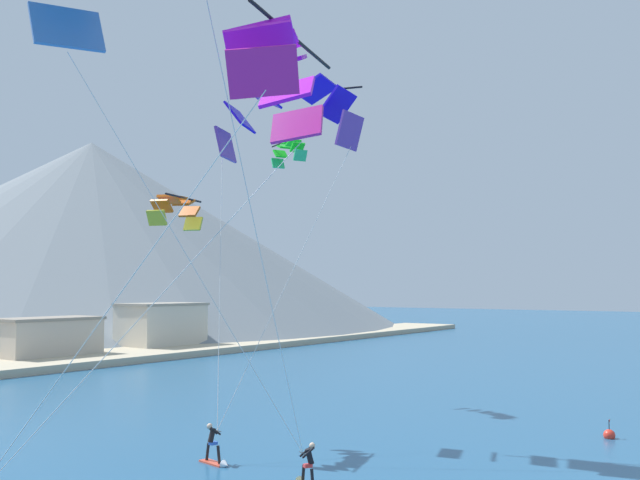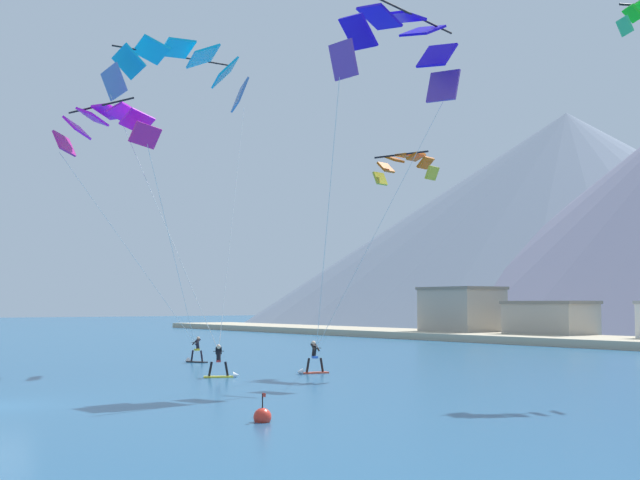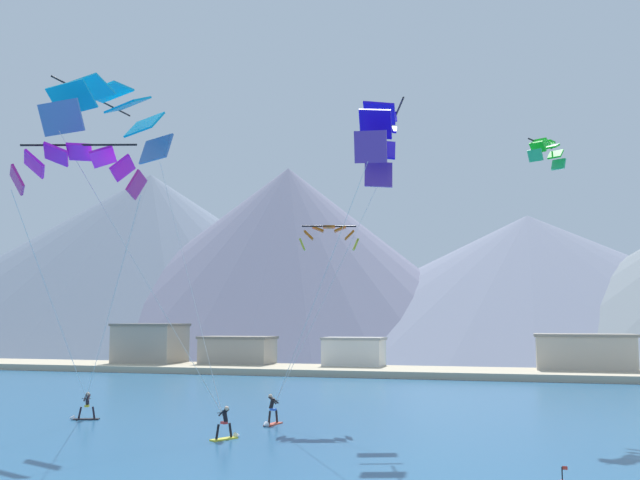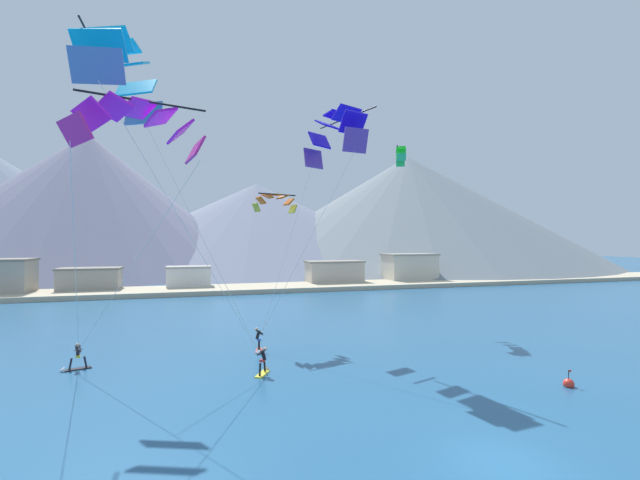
{
  "view_description": "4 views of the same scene",
  "coord_description": "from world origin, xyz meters",
  "px_view_note": "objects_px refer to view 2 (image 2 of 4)",
  "views": [
    {
      "loc": [
        -27.79,
        -3.22,
        7.33
      ],
      "look_at": [
        3.41,
        18.79,
        9.86
      ],
      "focal_mm": 40.0,
      "sensor_mm": 36.0,
      "label": 1
    },
    {
      "loc": [
        32.67,
        -9.02,
        3.66
      ],
      "look_at": [
        1.1,
        13.29,
        6.41
      ],
      "focal_mm": 50.0,
      "sensor_mm": 36.0,
      "label": 2
    },
    {
      "loc": [
        7.84,
        -20.64,
        5.83
      ],
      "look_at": [
        -2.22,
        15.04,
        9.99
      ],
      "focal_mm": 40.0,
      "sensor_mm": 36.0,
      "label": 3
    },
    {
      "loc": [
        -10.49,
        -12.47,
        7.8
      ],
      "look_at": [
        -0.65,
        19.58,
        7.91
      ],
      "focal_mm": 24.0,
      "sensor_mm": 36.0,
      "label": 4
    }
  ],
  "objects_px": {
    "kitesurfer_mid_center": "(223,368)",
    "parafoil_kite_near_trail": "(400,44)",
    "parafoil_kite_near_lead": "(107,125)",
    "kitesurfer_near_trail": "(311,363)",
    "kitesurfer_near_lead": "(194,355)",
    "race_marker_buoy": "(262,417)",
    "parafoil_kite_mid_center": "(178,67)",
    "parafoil_kite_distant_low_drift": "(405,164)"
  },
  "relations": [
    {
      "from": "kitesurfer_mid_center",
      "to": "parafoil_kite_near_trail",
      "type": "relative_size",
      "value": 0.1
    },
    {
      "from": "kitesurfer_mid_center",
      "to": "parafoil_kite_near_lead",
      "type": "xyz_separation_m",
      "value": [
        -6.47,
        -3.65,
        12.78
      ]
    },
    {
      "from": "kitesurfer_near_trail",
      "to": "kitesurfer_mid_center",
      "type": "distance_m",
      "value": 5.0
    },
    {
      "from": "kitesurfer_near_lead",
      "to": "race_marker_buoy",
      "type": "xyz_separation_m",
      "value": [
        26.17,
        -11.12,
        -0.3
      ]
    },
    {
      "from": "parafoil_kite_near_lead",
      "to": "parafoil_kite_near_trail",
      "type": "height_order",
      "value": "parafoil_kite_near_trail"
    },
    {
      "from": "kitesurfer_near_lead",
      "to": "race_marker_buoy",
      "type": "bearing_deg",
      "value": -23.02
    },
    {
      "from": "parafoil_kite_mid_center",
      "to": "race_marker_buoy",
      "type": "distance_m",
      "value": 30.21
    },
    {
      "from": "kitesurfer_near_trail",
      "to": "parafoil_kite_near_lead",
      "type": "distance_m",
      "value": 16.87
    },
    {
      "from": "kitesurfer_near_lead",
      "to": "parafoil_kite_near_trail",
      "type": "xyz_separation_m",
      "value": [
        17.44,
        1.96,
        15.79
      ]
    },
    {
      "from": "parafoil_kite_near_lead",
      "to": "parafoil_kite_near_trail",
      "type": "relative_size",
      "value": 0.8
    },
    {
      "from": "parafoil_kite_near_lead",
      "to": "parafoil_kite_distant_low_drift",
      "type": "height_order",
      "value": "parafoil_kite_near_lead"
    },
    {
      "from": "kitesurfer_near_trail",
      "to": "parafoil_kite_near_lead",
      "type": "relative_size",
      "value": 0.14
    },
    {
      "from": "parafoil_kite_near_trail",
      "to": "parafoil_kite_distant_low_drift",
      "type": "distance_m",
      "value": 7.43
    },
    {
      "from": "parafoil_kite_near_lead",
      "to": "parafoil_kite_distant_low_drift",
      "type": "relative_size",
      "value": 3.37
    },
    {
      "from": "kitesurfer_near_lead",
      "to": "parafoil_kite_mid_center",
      "type": "height_order",
      "value": "parafoil_kite_mid_center"
    },
    {
      "from": "parafoil_kite_near_trail",
      "to": "race_marker_buoy",
      "type": "height_order",
      "value": "parafoil_kite_near_trail"
    },
    {
      "from": "kitesurfer_near_trail",
      "to": "kitesurfer_mid_center",
      "type": "relative_size",
      "value": 1.04
    },
    {
      "from": "kitesurfer_near_trail",
      "to": "race_marker_buoy",
      "type": "distance_m",
      "value": 19.09
    },
    {
      "from": "kitesurfer_near_lead",
      "to": "parafoil_kite_near_lead",
      "type": "bearing_deg",
      "value": -59.97
    },
    {
      "from": "kitesurfer_near_trail",
      "to": "parafoil_kite_near_lead",
      "type": "bearing_deg",
      "value": -128.8
    },
    {
      "from": "kitesurfer_near_lead",
      "to": "kitesurfer_mid_center",
      "type": "relative_size",
      "value": 1.03
    },
    {
      "from": "kitesurfer_near_trail",
      "to": "race_marker_buoy",
      "type": "relative_size",
      "value": 1.75
    },
    {
      "from": "kitesurfer_mid_center",
      "to": "kitesurfer_near_trail",
      "type": "bearing_deg",
      "value": 84.71
    },
    {
      "from": "kitesurfer_mid_center",
      "to": "parafoil_kite_near_trail",
      "type": "xyz_separation_m",
      "value": [
        6.52,
        6.0,
        15.76
      ]
    },
    {
      "from": "parafoil_kite_near_lead",
      "to": "kitesurfer_mid_center",
      "type": "bearing_deg",
      "value": 29.41
    },
    {
      "from": "kitesurfer_near_trail",
      "to": "parafoil_kite_near_trail",
      "type": "bearing_deg",
      "value": 9.56
    },
    {
      "from": "kitesurfer_mid_center",
      "to": "parafoil_kite_mid_center",
      "type": "distance_m",
      "value": 18.88
    },
    {
      "from": "kitesurfer_near_lead",
      "to": "parafoil_kite_near_lead",
      "type": "relative_size",
      "value": 0.14
    },
    {
      "from": "kitesurfer_near_lead",
      "to": "kitesurfer_near_trail",
      "type": "distance_m",
      "value": 11.41
    },
    {
      "from": "parafoil_kite_distant_low_drift",
      "to": "race_marker_buoy",
      "type": "distance_m",
      "value": 23.76
    },
    {
      "from": "kitesurfer_near_lead",
      "to": "parafoil_kite_distant_low_drift",
      "type": "xyz_separation_m",
      "value": [
        13.48,
        5.67,
        10.72
      ]
    },
    {
      "from": "parafoil_kite_near_trail",
      "to": "kitesurfer_near_trail",
      "type": "bearing_deg",
      "value": -170.44
    },
    {
      "from": "parafoil_kite_near_trail",
      "to": "parafoil_kite_distant_low_drift",
      "type": "bearing_deg",
      "value": 136.8
    },
    {
      "from": "kitesurfer_mid_center",
      "to": "parafoil_kite_near_lead",
      "type": "relative_size",
      "value": 0.13
    },
    {
      "from": "kitesurfer_near_lead",
      "to": "parafoil_kite_mid_center",
      "type": "xyz_separation_m",
      "value": [
        2.92,
        -2.77,
        17.08
      ]
    },
    {
      "from": "kitesurfer_near_trail",
      "to": "parafoil_kite_distant_low_drift",
      "type": "xyz_separation_m",
      "value": [
        2.11,
        4.74,
        10.65
      ]
    },
    {
      "from": "parafoil_kite_mid_center",
      "to": "parafoil_kite_distant_low_drift",
      "type": "distance_m",
      "value": 14.94
    },
    {
      "from": "parafoil_kite_distant_low_drift",
      "to": "parafoil_kite_near_trail",
      "type": "bearing_deg",
      "value": -43.2
    },
    {
      "from": "kitesurfer_near_lead",
      "to": "race_marker_buoy",
      "type": "distance_m",
      "value": 28.44
    },
    {
      "from": "kitesurfer_near_lead",
      "to": "kitesurfer_mid_center",
      "type": "bearing_deg",
      "value": -20.3
    },
    {
      "from": "parafoil_kite_mid_center",
      "to": "kitesurfer_near_trail",
      "type": "bearing_deg",
      "value": 23.67
    },
    {
      "from": "parafoil_kite_mid_center",
      "to": "race_marker_buoy",
      "type": "xyz_separation_m",
      "value": [
        23.25,
        -8.35,
        -17.38
      ]
    }
  ]
}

